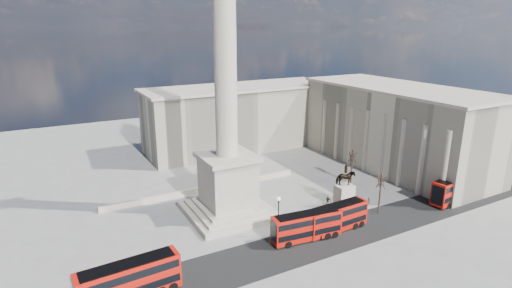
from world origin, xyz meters
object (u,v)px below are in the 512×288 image
(nelsons_column, at_px, (227,143))
(equestrian_statue, at_px, (344,193))
(pedestrian_crossing, at_px, (328,201))
(red_bus_d, at_px, (455,188))
(pedestrian_walking, at_px, (369,201))
(pedestrian_standing, at_px, (337,205))
(victorian_lamp, at_px, (278,215))
(red_bus_a, at_px, (130,280))
(red_bus_c, at_px, (337,217))
(red_bus_b, at_px, (307,226))

(nelsons_column, relative_size, equestrian_statue, 5.97)
(pedestrian_crossing, bearing_deg, red_bus_d, -156.29)
(pedestrian_walking, xyz_separation_m, pedestrian_standing, (-5.92, 1.62, 0.03))
(victorian_lamp, height_order, pedestrian_crossing, victorian_lamp)
(red_bus_d, xyz_separation_m, pedestrian_walking, (-15.54, 6.12, -1.76))
(victorian_lamp, bearing_deg, nelsons_column, 104.91)
(red_bus_a, distance_m, pedestrian_crossing, 38.46)
(red_bus_d, relative_size, equestrian_statue, 1.44)
(red_bus_a, bearing_deg, nelsons_column, 34.20)
(red_bus_a, xyz_separation_m, red_bus_c, (32.29, 1.39, -0.20))
(red_bus_b, distance_m, pedestrian_crossing, 13.57)
(pedestrian_standing, bearing_deg, red_bus_d, 139.36)
(nelsons_column, relative_size, pedestrian_walking, 32.91)
(nelsons_column, relative_size, victorian_lamp, 7.17)
(victorian_lamp, bearing_deg, equestrian_statue, 12.64)
(red_bus_d, bearing_deg, pedestrian_crossing, 149.48)
(nelsons_column, distance_m, red_bus_d, 43.60)
(pedestrian_walking, distance_m, pedestrian_standing, 6.14)
(red_bus_c, relative_size, red_bus_d, 0.92)
(red_bus_d, distance_m, equestrian_statue, 21.68)
(nelsons_column, distance_m, red_bus_c, 21.47)
(pedestrian_crossing, bearing_deg, victorian_lamp, 70.42)
(red_bus_d, bearing_deg, red_bus_c, 170.27)
(equestrian_statue, distance_m, pedestrian_crossing, 3.56)
(red_bus_b, bearing_deg, pedestrian_walking, 21.79)
(red_bus_b, height_order, red_bus_c, red_bus_c)
(red_bus_c, relative_size, pedestrian_crossing, 6.24)
(pedestrian_walking, distance_m, pedestrian_crossing, 7.46)
(nelsons_column, xyz_separation_m, equestrian_statue, (19.06, -7.99, -10.01))
(equestrian_statue, xyz_separation_m, pedestrian_crossing, (-1.64, 2.43, -2.01))
(red_bus_a, height_order, pedestrian_standing, red_bus_a)
(red_bus_c, bearing_deg, red_bus_a, -179.85)
(pedestrian_walking, bearing_deg, red_bus_d, -42.19)
(red_bus_b, distance_m, victorian_lamp, 4.70)
(red_bus_b, relative_size, equestrian_statue, 1.34)
(red_bus_a, xyz_separation_m, pedestrian_walking, (43.67, 6.03, -1.80))
(red_bus_a, bearing_deg, pedestrian_crossing, 11.14)
(nelsons_column, distance_m, red_bus_a, 27.02)
(victorian_lamp, relative_size, equestrian_statue, 0.83)
(victorian_lamp, distance_m, pedestrian_standing, 15.78)
(victorian_lamp, height_order, equestrian_statue, equestrian_statue)
(equestrian_statue, bearing_deg, nelsons_column, 157.26)
(red_bus_a, distance_m, red_bus_c, 32.32)
(nelsons_column, height_order, red_bus_b, nelsons_column)
(red_bus_d, bearing_deg, equestrian_statue, 153.60)
(red_bus_b, relative_size, victorian_lamp, 1.61)
(nelsons_column, distance_m, pedestrian_crossing, 21.89)
(red_bus_a, relative_size, pedestrian_walking, 8.02)
(red_bus_a, height_order, red_bus_d, red_bus_a)
(red_bus_a, xyz_separation_m, pedestrian_standing, (37.75, 7.65, -1.76))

